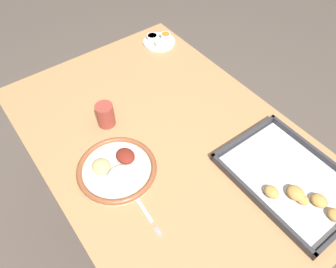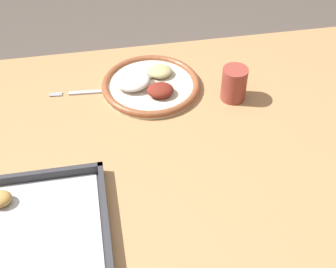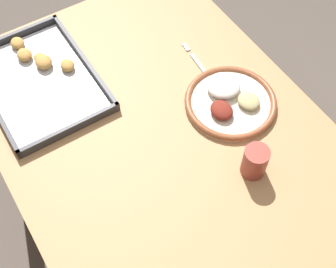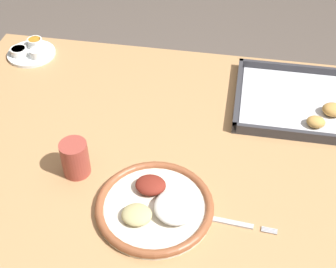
% 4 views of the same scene
% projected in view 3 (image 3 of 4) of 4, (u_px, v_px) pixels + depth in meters
% --- Properties ---
extents(ground_plane, '(8.00, 8.00, 0.00)m').
position_uv_depth(ground_plane, '(168.00, 236.00, 1.93)').
color(ground_plane, '#564C44').
extents(dining_table, '(1.30, 0.88, 0.74)m').
position_uv_depth(dining_table, '(169.00, 158.00, 1.40)').
color(dining_table, '#AD7F51').
rests_on(dining_table, ground_plane).
extents(dinner_plate, '(0.27, 0.27, 0.05)m').
position_uv_depth(dinner_plate, '(230.00, 101.00, 1.38)').
color(dinner_plate, beige).
rests_on(dinner_plate, dining_table).
extents(fork, '(0.19, 0.03, 0.00)m').
position_uv_depth(fork, '(200.00, 66.00, 1.47)').
color(fork, '#B2B2B7').
rests_on(fork, dining_table).
extents(baking_tray, '(0.44, 0.32, 0.04)m').
position_uv_depth(baking_tray, '(40.00, 77.00, 1.43)').
color(baking_tray, '#333338').
rests_on(baking_tray, dining_table).
extents(drinking_cup, '(0.07, 0.07, 0.09)m').
position_uv_depth(drinking_cup, '(255.00, 161.00, 1.22)').
color(drinking_cup, '#993D33').
rests_on(drinking_cup, dining_table).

